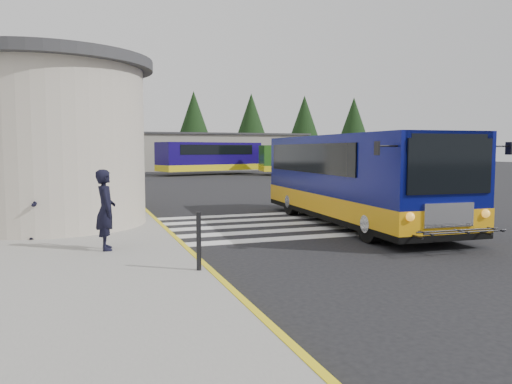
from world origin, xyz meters
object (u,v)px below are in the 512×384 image
object	(u,v)px
transit_bus	(355,182)
far_bus_a	(210,157)
pedestrian_b	(27,206)
bollard	(199,241)
pedestrian_a	(106,210)
far_bus_b	(309,158)

from	to	relation	value
transit_bus	far_bus_a	size ratio (longest dim) A/B	0.96
pedestrian_b	far_bus_a	world-z (taller)	far_bus_a
transit_bus	pedestrian_b	xyz separation A→B (m)	(-9.40, -0.39, -0.36)
pedestrian_b	far_bus_a	bearing A→B (deg)	130.59
pedestrian_b	bollard	bearing A→B (deg)	7.91
pedestrian_a	transit_bus	bearing A→B (deg)	-74.70
pedestrian_b	far_bus_b	size ratio (longest dim) A/B	0.18
transit_bus	pedestrian_b	distance (m)	9.42
pedestrian_a	far_bus_a	size ratio (longest dim) A/B	0.17
transit_bus	bollard	distance (m)	7.89
pedestrian_b	bollard	distance (m)	5.59
pedestrian_a	bollard	world-z (taller)	pedestrian_a
pedestrian_a	pedestrian_b	distance (m)	2.67
bollard	far_bus_a	world-z (taller)	far_bus_a
pedestrian_b	bollard	world-z (taller)	pedestrian_b
far_bus_b	far_bus_a	bearing A→B (deg)	76.01
transit_bus	pedestrian_b	world-z (taller)	transit_bus
pedestrian_b	bollard	size ratio (longest dim) A/B	1.54
pedestrian_a	bollard	xyz separation A→B (m)	(1.50, -2.52, -0.35)
far_bus_b	bollard	bearing A→B (deg)	159.68
transit_bus	pedestrian_a	world-z (taller)	transit_bus
transit_bus	pedestrian_b	bearing A→B (deg)	-174.68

